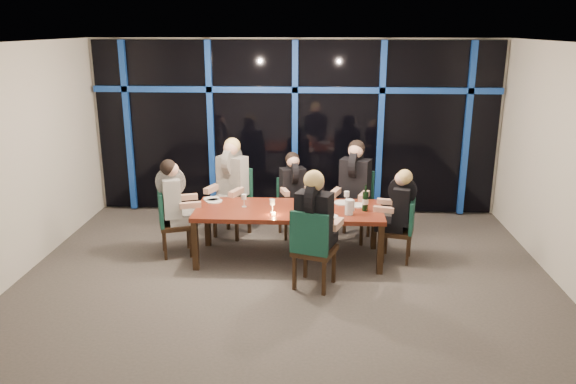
# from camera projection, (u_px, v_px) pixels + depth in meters

# --- Properties ---
(room) EXTENTS (7.04, 7.00, 3.02)m
(room) POSITION_uv_depth(u_px,v_px,m) (285.00, 128.00, 6.67)
(room) COLOR #544E4A
(room) RESTS_ON ground
(window_wall) EXTENTS (6.86, 0.43, 2.94)m
(window_wall) POSITION_uv_depth(u_px,v_px,m) (296.00, 125.00, 9.61)
(window_wall) COLOR black
(window_wall) RESTS_ON ground
(dining_table) EXTENTS (2.60, 1.00, 0.75)m
(dining_table) POSITION_uv_depth(u_px,v_px,m) (289.00, 213.00, 7.82)
(dining_table) COLOR maroon
(dining_table) RESTS_ON ground
(chair_far_left) EXTENTS (0.64, 0.64, 1.06)m
(chair_far_left) POSITION_uv_depth(u_px,v_px,m) (235.00, 198.00, 8.82)
(chair_far_left) COLOR black
(chair_far_left) RESTS_ON ground
(chair_far_mid) EXTENTS (0.54, 0.54, 0.91)m
(chair_far_mid) POSITION_uv_depth(u_px,v_px,m) (292.00, 203.00, 8.82)
(chair_far_mid) COLOR black
(chair_far_mid) RESTS_ON ground
(chair_far_right) EXTENTS (0.63, 0.63, 1.06)m
(chair_far_right) POSITION_uv_depth(u_px,v_px,m) (355.00, 201.00, 8.65)
(chair_far_right) COLOR black
(chair_far_right) RESTS_ON ground
(chair_end_left) EXTENTS (0.57, 0.57, 0.96)m
(chair_end_left) POSITION_uv_depth(u_px,v_px,m) (170.00, 219.00, 8.00)
(chair_end_left) COLOR black
(chair_end_left) RESTS_ON ground
(chair_end_right) EXTENTS (0.50, 0.50, 0.90)m
(chair_end_right) POSITION_uv_depth(u_px,v_px,m) (403.00, 227.00, 7.82)
(chair_end_right) COLOR black
(chair_end_right) RESTS_ON ground
(chair_near_mid) EXTENTS (0.62, 0.62, 1.05)m
(chair_near_mid) POSITION_uv_depth(u_px,v_px,m) (312.00, 246.00, 6.92)
(chair_near_mid) COLOR black
(chair_near_mid) RESTS_ON ground
(diner_far_left) EXTENTS (0.66, 0.73, 1.03)m
(diner_far_left) POSITION_uv_depth(u_px,v_px,m) (231.00, 173.00, 8.62)
(diner_far_left) COLOR black
(diner_far_left) RESTS_ON ground
(diner_far_mid) EXTENTS (0.55, 0.62, 0.89)m
(diner_far_mid) POSITION_uv_depth(u_px,v_px,m) (293.00, 182.00, 8.65)
(diner_far_mid) COLOR black
(diner_far_mid) RESTS_ON ground
(diner_far_right) EXTENTS (0.65, 0.73, 1.03)m
(diner_far_right) POSITION_uv_depth(u_px,v_px,m) (355.00, 176.00, 8.46)
(diner_far_right) COLOR black
(diner_far_right) RESTS_ON ground
(diner_end_left) EXTENTS (0.66, 0.58, 0.94)m
(diner_end_left) POSITION_uv_depth(u_px,v_px,m) (174.00, 193.00, 7.91)
(diner_end_left) COLOR black
(diner_end_left) RESTS_ON ground
(diner_end_right) EXTENTS (0.60, 0.51, 0.88)m
(diner_end_right) POSITION_uv_depth(u_px,v_px,m) (399.00, 202.00, 7.74)
(diner_end_right) COLOR black
(diner_end_right) RESTS_ON ground
(diner_near_mid) EXTENTS (0.63, 0.72, 1.02)m
(diner_near_mid) POSITION_uv_depth(u_px,v_px,m) (315.00, 212.00, 6.88)
(diner_near_mid) COLOR black
(diner_near_mid) RESTS_ON ground
(plate_far_left) EXTENTS (0.24, 0.24, 0.01)m
(plate_far_left) POSITION_uv_depth(u_px,v_px,m) (212.00, 199.00, 8.21)
(plate_far_left) COLOR white
(plate_far_left) RESTS_ON dining_table
(plate_far_mid) EXTENTS (0.24, 0.24, 0.01)m
(plate_far_mid) POSITION_uv_depth(u_px,v_px,m) (304.00, 200.00, 8.16)
(plate_far_mid) COLOR white
(plate_far_mid) RESTS_ON dining_table
(plate_far_right) EXTENTS (0.24, 0.24, 0.01)m
(plate_far_right) POSITION_uv_depth(u_px,v_px,m) (342.00, 203.00, 8.03)
(plate_far_right) COLOR white
(plate_far_right) RESTS_ON dining_table
(plate_end_left) EXTENTS (0.24, 0.24, 0.01)m
(plate_end_left) POSITION_uv_depth(u_px,v_px,m) (214.00, 201.00, 8.11)
(plate_end_left) COLOR white
(plate_end_left) RESTS_ON dining_table
(plate_end_right) EXTENTS (0.24, 0.24, 0.01)m
(plate_end_right) POSITION_uv_depth(u_px,v_px,m) (359.00, 205.00, 7.92)
(plate_end_right) COLOR white
(plate_end_right) RESTS_ON dining_table
(plate_near_mid) EXTENTS (0.24, 0.24, 0.01)m
(plate_near_mid) POSITION_uv_depth(u_px,v_px,m) (329.00, 217.00, 7.45)
(plate_near_mid) COLOR white
(plate_near_mid) RESTS_ON dining_table
(wine_bottle) EXTENTS (0.08, 0.08, 0.36)m
(wine_bottle) POSITION_uv_depth(u_px,v_px,m) (365.00, 201.00, 7.67)
(wine_bottle) COLOR black
(wine_bottle) RESTS_ON dining_table
(water_pitcher) EXTENTS (0.13, 0.11, 0.21)m
(water_pitcher) POSITION_uv_depth(u_px,v_px,m) (349.00, 207.00, 7.52)
(water_pitcher) COLOR white
(water_pitcher) RESTS_ON dining_table
(tea_light) EXTENTS (0.05, 0.05, 0.03)m
(tea_light) POSITION_uv_depth(u_px,v_px,m) (274.00, 214.00, 7.54)
(tea_light) COLOR #F4A549
(tea_light) RESTS_ON dining_table
(wine_glass_a) EXTENTS (0.07, 0.07, 0.19)m
(wine_glass_a) POSITION_uv_depth(u_px,v_px,m) (272.00, 203.00, 7.60)
(wine_glass_a) COLOR silver
(wine_glass_a) RESTS_ON dining_table
(wine_glass_b) EXTENTS (0.07, 0.07, 0.18)m
(wine_glass_b) POSITION_uv_depth(u_px,v_px,m) (297.00, 197.00, 7.87)
(wine_glass_b) COLOR silver
(wine_glass_b) RESTS_ON dining_table
(wine_glass_c) EXTENTS (0.07, 0.07, 0.18)m
(wine_glass_c) POSITION_uv_depth(u_px,v_px,m) (315.00, 201.00, 7.69)
(wine_glass_c) COLOR silver
(wine_glass_c) RESTS_ON dining_table
(wine_glass_d) EXTENTS (0.07, 0.07, 0.18)m
(wine_glass_d) POSITION_uv_depth(u_px,v_px,m) (244.00, 198.00, 7.84)
(wine_glass_d) COLOR silver
(wine_glass_d) RESTS_ON dining_table
(wine_glass_e) EXTENTS (0.07, 0.07, 0.19)m
(wine_glass_e) POSITION_uv_depth(u_px,v_px,m) (347.00, 195.00, 7.94)
(wine_glass_e) COLOR silver
(wine_glass_e) RESTS_ON dining_table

